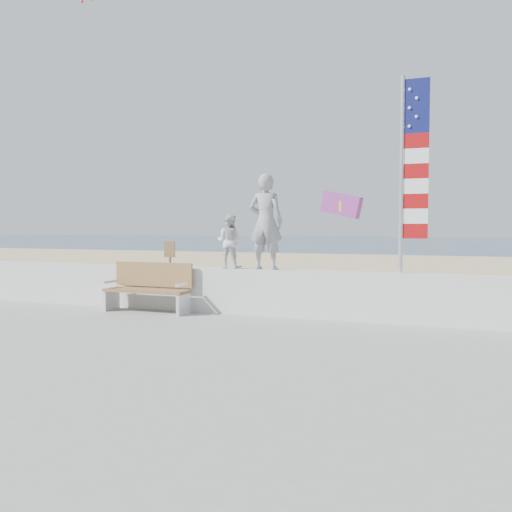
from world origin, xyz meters
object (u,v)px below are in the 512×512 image
(flag, at_px, (409,166))
(adult, at_px, (266,222))
(child, at_px, (229,241))
(bench, at_px, (149,287))

(flag, bearing_deg, adult, 179.99)
(child, distance_m, flag, 3.74)
(bench, distance_m, flag, 5.59)
(child, bearing_deg, bench, 14.17)
(bench, bearing_deg, flag, 5.11)
(bench, height_order, flag, flag)
(child, xyz_separation_m, flag, (3.48, -0.00, 1.37))
(child, relative_size, flag, 0.31)
(child, bearing_deg, adult, 178.30)
(adult, relative_size, child, 1.72)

